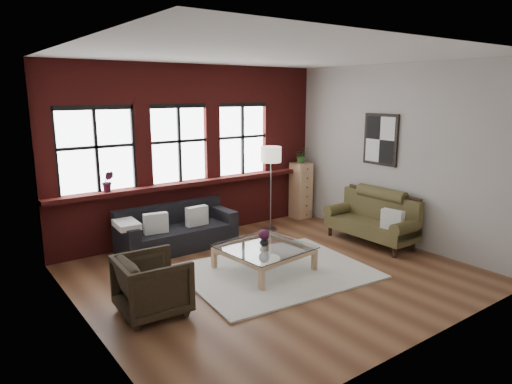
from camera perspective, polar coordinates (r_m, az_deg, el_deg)
floor at (r=7.06m, az=2.26°, el=-10.11°), size 5.50×5.50×0.00m
ceiling at (r=6.55m, az=2.50°, el=16.74°), size 5.50×5.50×0.00m
wall_back at (r=8.69m, az=-7.99°, el=4.98°), size 5.50×0.00×5.50m
wall_front at (r=4.96m, az=20.69°, el=-1.25°), size 5.50×0.00×5.50m
wall_left at (r=5.38m, az=-21.18°, el=-0.26°), size 0.00×5.00×5.00m
wall_right at (r=8.59m, az=16.92°, el=4.48°), size 0.00×5.00×5.00m
brick_backwall at (r=8.64m, az=-7.80°, el=4.94°), size 5.50×0.12×3.20m
sill_ledge at (r=8.65m, az=-7.40°, el=1.21°), size 5.50×0.30×0.08m
window_left at (r=7.94m, az=-19.38°, el=4.81°), size 1.38×0.10×1.50m
window_mid at (r=8.49m, az=-9.65°, el=5.78°), size 1.38×0.10×1.50m
window_right at (r=9.20m, az=-1.80°, el=6.44°), size 1.38×0.10×1.50m
wall_poster at (r=8.72m, az=15.33°, el=6.34°), size 0.05×0.74×0.94m
shag_rug at (r=7.09m, az=2.54°, el=-9.90°), size 2.89×2.36×0.03m
dark_sofa at (r=8.13m, az=-9.81°, el=-4.47°), size 2.04×0.83×0.74m
pillow_a at (r=7.81m, az=-12.41°, el=-3.83°), size 0.42×0.20×0.34m
pillow_b at (r=8.14m, az=-7.40°, el=-2.98°), size 0.40×0.15×0.34m
vintage_settee at (r=8.52m, az=14.13°, el=-3.24°), size 0.77×1.74×0.93m
pillow_settee at (r=8.11m, az=16.68°, el=-3.34°), size 0.20×0.40×0.34m
armchair at (r=5.88m, az=-12.81°, el=-11.26°), size 0.87×0.85×0.75m
coffee_table at (r=7.10m, az=1.00°, el=-8.29°), size 1.33×1.33×0.41m
vase at (r=7.01m, az=1.01°, el=-6.19°), size 0.19×0.19×0.15m
flowers at (r=6.98m, az=1.01°, el=-5.34°), size 0.17×0.17×0.17m
drawer_chest at (r=9.98m, az=5.62°, el=0.19°), size 0.37×0.37×1.21m
potted_plant_top at (r=9.85m, az=5.71°, el=4.61°), size 0.39×0.37×0.34m
floor_lamp at (r=8.97m, az=1.86°, el=0.85°), size 0.40×0.40×1.82m
sill_plant at (r=7.93m, az=-18.03°, el=1.27°), size 0.24×0.22×0.35m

